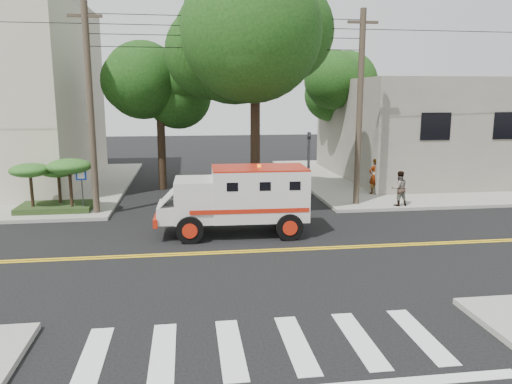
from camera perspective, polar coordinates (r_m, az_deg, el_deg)
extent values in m
plane|color=black|center=(17.00, -2.14, -6.86)|extent=(100.00, 100.00, 0.00)
cube|color=gray|center=(33.62, 18.90, 1.63)|extent=(17.00, 17.00, 0.15)
cube|color=slate|center=(34.44, 21.09, 6.85)|extent=(14.00, 12.00, 6.00)
cylinder|color=#382D23|center=(22.47, -18.37, 8.64)|extent=(0.28, 0.28, 9.00)
cylinder|color=#382D23|center=(23.67, 11.75, 9.06)|extent=(0.28, 0.28, 9.00)
cylinder|color=black|center=(22.88, -0.09, 6.72)|extent=(0.44, 0.44, 7.00)
sphere|color=#10330E|center=(22.88, -0.10, 15.49)|extent=(5.32, 5.32, 5.32)
sphere|color=#10330E|center=(22.37, 3.21, 17.04)|extent=(4.56, 4.56, 4.56)
cylinder|color=black|center=(28.24, -10.77, 5.92)|extent=(0.44, 0.44, 5.60)
sphere|color=#10330E|center=(28.14, -10.98, 11.60)|extent=(3.92, 3.92, 3.92)
sphere|color=#10330E|center=(27.56, -9.29, 12.55)|extent=(3.36, 3.36, 3.36)
cylinder|color=black|center=(33.73, 9.62, 7.05)|extent=(0.44, 0.44, 5.95)
sphere|color=#10330E|center=(33.66, 9.78, 12.11)|extent=(4.20, 4.20, 4.20)
sphere|color=#10330E|center=(33.39, 11.64, 12.83)|extent=(3.60, 3.60, 3.60)
cylinder|color=#3F3F42|center=(22.62, 6.01, 2.27)|extent=(0.12, 0.12, 3.60)
imported|color=#3F3F42|center=(22.46, 6.08, 5.68)|extent=(0.15, 0.18, 0.90)
cylinder|color=#3F3F42|center=(23.16, -19.22, -0.09)|extent=(0.06, 0.06, 2.00)
cube|color=#0C33A5|center=(22.97, -19.37, 1.84)|extent=(0.45, 0.03, 0.45)
cube|color=#1E3314|center=(24.16, -21.86, -1.60)|extent=(3.20, 2.00, 0.24)
cylinder|color=black|center=(23.95, -24.27, 0.26)|extent=(0.14, 0.14, 1.52)
ellipsoid|color=#164A17|center=(23.82, -24.43, 2.28)|extent=(1.73, 1.73, 0.60)
cylinder|color=black|center=(24.37, -21.54, 0.44)|extent=(0.14, 0.14, 1.36)
ellipsoid|color=#164A17|center=(24.25, -21.67, 2.22)|extent=(1.55, 1.55, 0.54)
cylinder|color=black|center=(23.32, -20.41, 0.48)|extent=(0.14, 0.14, 1.68)
ellipsoid|color=#164A17|center=(23.18, -20.56, 2.77)|extent=(1.91, 1.91, 0.66)
cube|color=silver|center=(18.81, 0.37, -0.14)|extent=(3.56, 2.16, 1.89)
cube|color=silver|center=(18.73, -7.03, -0.84)|extent=(1.49, 2.02, 1.53)
cube|color=black|center=(18.67, -9.21, 0.33)|extent=(0.10, 1.53, 0.63)
cube|color=silver|center=(18.86, -9.87, -2.24)|extent=(0.86, 1.82, 0.63)
cube|color=#AC1D0D|center=(18.95, -11.21, -2.93)|extent=(0.21, 1.94, 0.31)
cube|color=#AC1D0D|center=(18.65, 0.38, 2.78)|extent=(3.56, 2.16, 0.05)
cylinder|color=black|center=(17.96, -7.57, -4.32)|extent=(1.00, 0.31, 0.99)
cylinder|color=black|center=(19.91, -7.46, -2.79)|extent=(1.00, 0.31, 0.99)
cylinder|color=black|center=(18.23, 3.84, -4.02)|extent=(1.00, 0.31, 0.99)
cylinder|color=black|center=(20.15, 2.83, -2.54)|extent=(1.00, 0.31, 0.99)
imported|color=gray|center=(26.62, 13.38, 1.77)|extent=(0.78, 0.62, 1.85)
imported|color=gray|center=(24.06, 16.04, 0.40)|extent=(0.83, 0.67, 1.62)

